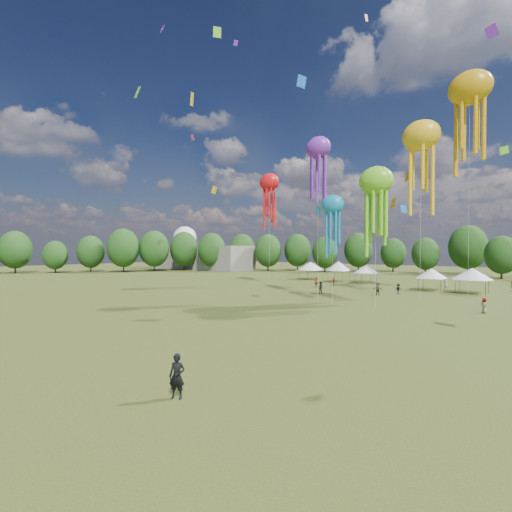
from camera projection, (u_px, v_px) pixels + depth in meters
The scene contains 10 objects.
ground at pixel (103, 361), 20.54m from camera, with size 300.00×300.00×0.00m, color #384416.
observer_main at pixel (177, 376), 15.28m from camera, with size 0.72×0.47×1.96m, color black.
spectator_near at pixel (321, 288), 52.38m from camera, with size 0.88×0.68×1.80m, color gray.
spectators_far at pixel (409, 287), 53.63m from camera, with size 28.05×27.35×1.75m.
festival_tents at pixel (372, 269), 66.43m from camera, with size 37.61×12.23×4.32m.
show_kites at pixel (393, 153), 48.59m from camera, with size 36.76×20.52×31.43m.
small_kites at pixel (358, 105), 53.88m from camera, with size 77.52×63.48×46.23m.
treeline at pixel (390, 250), 71.33m from camera, with size 201.57×95.24×13.43m.
hangar at pixel (201, 258), 121.76m from camera, with size 40.00×12.00×8.00m, color gray.
radome at pixel (185, 242), 136.43m from camera, with size 9.00×9.00×16.00m.
Camera 1 is at (19.92, -10.14, 6.51)m, focal length 24.41 mm.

